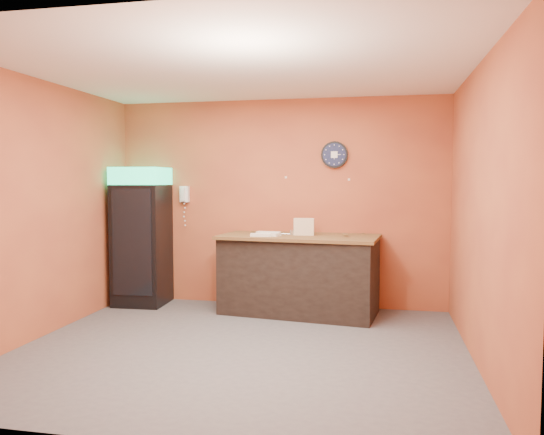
# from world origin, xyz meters

# --- Properties ---
(floor) EXTENTS (4.50, 4.50, 0.00)m
(floor) POSITION_xyz_m (0.00, 0.00, 0.00)
(floor) COLOR #47474C
(floor) RESTS_ON ground
(back_wall) EXTENTS (4.50, 0.02, 2.80)m
(back_wall) POSITION_xyz_m (0.00, 2.00, 1.40)
(back_wall) COLOR #B85E34
(back_wall) RESTS_ON floor
(left_wall) EXTENTS (0.02, 4.00, 2.80)m
(left_wall) POSITION_xyz_m (-2.25, 0.00, 1.40)
(left_wall) COLOR #B85E34
(left_wall) RESTS_ON floor
(right_wall) EXTENTS (0.02, 4.00, 2.80)m
(right_wall) POSITION_xyz_m (2.25, 0.00, 1.40)
(right_wall) COLOR #B85E34
(right_wall) RESTS_ON floor
(ceiling) EXTENTS (4.50, 4.00, 0.02)m
(ceiling) POSITION_xyz_m (0.00, 0.00, 2.80)
(ceiling) COLOR white
(ceiling) RESTS_ON back_wall
(beverage_cooler) EXTENTS (0.69, 0.70, 1.88)m
(beverage_cooler) POSITION_xyz_m (-1.85, 1.61, 0.92)
(beverage_cooler) COLOR black
(beverage_cooler) RESTS_ON floor
(prep_counter) EXTENTS (2.03, 1.10, 0.97)m
(prep_counter) POSITION_xyz_m (0.35, 1.57, 0.48)
(prep_counter) COLOR black
(prep_counter) RESTS_ON floor
(wall_clock) EXTENTS (0.35, 0.06, 0.35)m
(wall_clock) POSITION_xyz_m (0.76, 1.97, 2.05)
(wall_clock) COLOR black
(wall_clock) RESTS_ON back_wall
(wall_phone) EXTENTS (0.12, 0.11, 0.22)m
(wall_phone) POSITION_xyz_m (-1.34, 1.95, 1.52)
(wall_phone) COLOR white
(wall_phone) RESTS_ON back_wall
(butcher_paper) EXTENTS (2.08, 1.15, 0.04)m
(butcher_paper) POSITION_xyz_m (0.35, 1.57, 0.99)
(butcher_paper) COLOR brown
(butcher_paper) RESTS_ON prep_counter
(sub_roll_stack) EXTENTS (0.26, 0.10, 0.22)m
(sub_roll_stack) POSITION_xyz_m (0.41, 1.57, 1.12)
(sub_roll_stack) COLOR beige
(sub_roll_stack) RESTS_ON butcher_paper
(wrapped_sandwich_left) EXTENTS (0.26, 0.12, 0.04)m
(wrapped_sandwich_left) POSITION_xyz_m (-0.10, 1.32, 1.03)
(wrapped_sandwich_left) COLOR silver
(wrapped_sandwich_left) RESTS_ON butcher_paper
(wrapped_sandwich_mid) EXTENTS (0.32, 0.22, 0.04)m
(wrapped_sandwich_mid) POSITION_xyz_m (-0.01, 1.41, 1.03)
(wrapped_sandwich_mid) COLOR silver
(wrapped_sandwich_mid) RESTS_ON butcher_paper
(wrapped_sandwich_right) EXTENTS (0.31, 0.14, 0.04)m
(wrapped_sandwich_right) POSITION_xyz_m (-0.04, 1.52, 1.03)
(wrapped_sandwich_right) COLOR silver
(wrapped_sandwich_right) RESTS_ON butcher_paper
(kitchen_tool) EXTENTS (0.06, 0.06, 0.06)m
(kitchen_tool) POSITION_xyz_m (0.26, 1.58, 1.04)
(kitchen_tool) COLOR silver
(kitchen_tool) RESTS_ON butcher_paper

